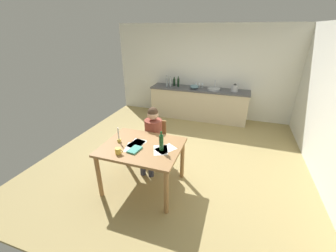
{
  "coord_description": "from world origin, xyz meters",
  "views": [
    {
      "loc": [
        1.04,
        -3.64,
        2.47
      ],
      "look_at": [
        -0.07,
        -0.35,
        0.85
      ],
      "focal_mm": 22.55,
      "sensor_mm": 36.0,
      "label": 1
    }
  ],
  "objects": [
    {
      "name": "kitchen_counter",
      "position": [
        0.0,
        2.24,
        0.45
      ],
      "size": [
        2.78,
        0.64,
        0.9
      ],
      "color": "beige",
      "rests_on": "ground"
    },
    {
      "name": "wine_glass_near_sink",
      "position": [
        0.05,
        2.39,
        1.01
      ],
      "size": [
        0.07,
        0.07,
        0.15
      ],
      "color": "silver",
      "rests_on": "kitchen_counter"
    },
    {
      "name": "wine_glass_back_left",
      "position": [
        -0.14,
        2.39,
        1.01
      ],
      "size": [
        0.07,
        0.07,
        0.15
      ],
      "color": "silver",
      "rests_on": "kitchen_counter"
    },
    {
      "name": "wine_bottle_on_table",
      "position": [
        0.07,
        -1.07,
        0.92
      ],
      "size": [
        0.06,
        0.06,
        0.31
      ],
      "color": "#194C23",
      "rests_on": "dining_table"
    },
    {
      "name": "bottle_oil",
      "position": [
        -0.96,
        2.18,
        1.03
      ],
      "size": [
        0.06,
        0.06,
        0.32
      ],
      "color": "#8C999E",
      "rests_on": "kitchen_counter"
    },
    {
      "name": "candlestick",
      "position": [
        -0.67,
        -1.05,
        0.86
      ],
      "size": [
        0.06,
        0.06,
        0.25
      ],
      "color": "gold",
      "rests_on": "dining_table"
    },
    {
      "name": "person_seated",
      "position": [
        -0.34,
        -0.46,
        0.68
      ],
      "size": [
        0.33,
        0.59,
        1.19
      ],
      "color": "brown",
      "rests_on": "ground"
    },
    {
      "name": "bottle_sauce",
      "position": [
        -0.64,
        2.27,
        1.02
      ],
      "size": [
        0.06,
        0.06,
        0.29
      ],
      "color": "black",
      "rests_on": "kitchen_counter"
    },
    {
      "name": "wall_back",
      "position": [
        0.0,
        2.6,
        1.3
      ],
      "size": [
        5.2,
        0.12,
        2.6
      ],
      "primitive_type": "cube",
      "color": "silver",
      "rests_on": "ground"
    },
    {
      "name": "bottle_vinegar",
      "position": [
        -0.86,
        2.21,
        1.02
      ],
      "size": [
        0.07,
        0.07,
        0.29
      ],
      "color": "#8C999E",
      "rests_on": "kitchen_counter"
    },
    {
      "name": "mixing_bowl",
      "position": [
        -0.14,
        2.19,
        0.96
      ],
      "size": [
        0.25,
        0.25,
        0.11
      ],
      "primitive_type": "ellipsoid",
      "color": "#668C99",
      "rests_on": "kitchen_counter"
    },
    {
      "name": "book_magazine",
      "position": [
        -0.31,
        -1.21,
        0.8
      ],
      "size": [
        0.17,
        0.24,
        0.03
      ],
      "primitive_type": "cube",
      "rotation": [
        0.0,
        0.0,
        -0.14
      ],
      "color": "teal",
      "rests_on": "dining_table"
    },
    {
      "name": "dining_table",
      "position": [
        -0.27,
        -1.05,
        0.67
      ],
      "size": [
        1.23,
        0.99,
        0.78
      ],
      "color": "#9E7042",
      "rests_on": "ground"
    },
    {
      "name": "chair_at_table",
      "position": [
        -0.34,
        -0.32,
        0.49
      ],
      "size": [
        0.41,
        0.41,
        0.87
      ],
      "color": "#9E7042",
      "rests_on": "ground"
    },
    {
      "name": "wine_glass_by_kettle",
      "position": [
        -0.04,
        2.39,
        1.01
      ],
      "size": [
        0.07,
        0.07,
        0.15
      ],
      "color": "silver",
      "rests_on": "kitchen_counter"
    },
    {
      "name": "stovetop_kettle",
      "position": [
        0.96,
        2.24,
        1.0
      ],
      "size": [
        0.18,
        0.18,
        0.22
      ],
      "color": "#B7BABF",
      "rests_on": "kitchen_counter"
    },
    {
      "name": "paper_notice",
      "position": [
        -0.38,
        -1.02,
        0.79
      ],
      "size": [
        0.27,
        0.33,
        0.0
      ],
      "primitive_type": "cube",
      "rotation": [
        0.0,
        0.0,
        -0.21
      ],
      "color": "white",
      "rests_on": "dining_table"
    },
    {
      "name": "paper_receipt",
      "position": [
        -0.38,
        -1.0,
        0.79
      ],
      "size": [
        0.22,
        0.3,
        0.0
      ],
      "primitive_type": "cube",
      "rotation": [
        0.0,
        0.0,
        -0.04
      ],
      "color": "white",
      "rests_on": "dining_table"
    },
    {
      "name": "coffee_mug",
      "position": [
        -0.5,
        -1.37,
        0.83
      ],
      "size": [
        0.12,
        0.08,
        0.09
      ],
      "color": "#F2CC4C",
      "rests_on": "dining_table"
    },
    {
      "name": "bottle_wine_red",
      "position": [
        -0.78,
        2.33,
        1.01
      ],
      "size": [
        0.07,
        0.07,
        0.25
      ],
      "color": "black",
      "rests_on": "kitchen_counter"
    },
    {
      "name": "ground_plane",
      "position": [
        0.0,
        0.0,
        -0.02
      ],
      "size": [
        5.2,
        5.2,
        0.04
      ],
      "primitive_type": "cube",
      "color": "tan"
    },
    {
      "name": "paper_envelope",
      "position": [
        -0.39,
        -1.14,
        0.79
      ],
      "size": [
        0.27,
        0.33,
        0.0
      ],
      "primitive_type": "cube",
      "rotation": [
        0.0,
        0.0,
        0.21
      ],
      "color": "white",
      "rests_on": "dining_table"
    },
    {
      "name": "paper_bill",
      "position": [
        0.12,
        -1.02,
        0.79
      ],
      "size": [
        0.34,
        0.36,
        0.0
      ],
      "primitive_type": "cube",
      "rotation": [
        0.0,
        0.0,
        -0.59
      ],
      "color": "white",
      "rests_on": "dining_table"
    },
    {
      "name": "paper_letter",
      "position": [
        0.06,
        -1.08,
        0.79
      ],
      "size": [
        0.31,
        0.35,
        0.0
      ],
      "primitive_type": "cube",
      "rotation": [
        0.0,
        0.0,
        0.39
      ],
      "color": "white",
      "rests_on": "dining_table"
    },
    {
      "name": "sink_unit",
      "position": [
        0.41,
        2.24,
        0.92
      ],
      "size": [
        0.36,
        0.36,
        0.24
      ],
      "color": "#B2B7BC",
      "rests_on": "kitchen_counter"
    }
  ]
}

